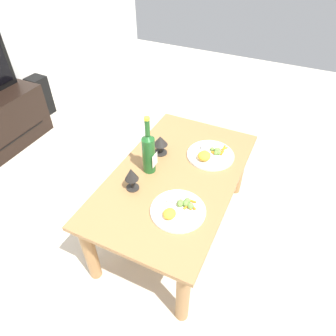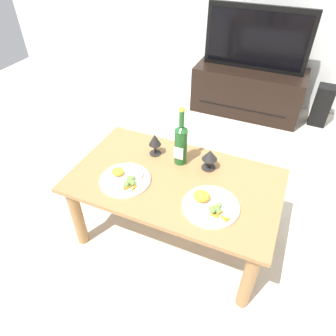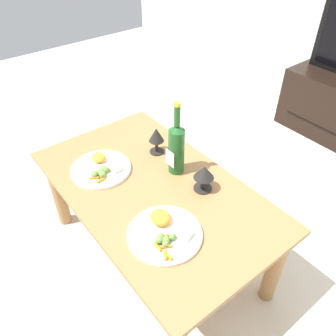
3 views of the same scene
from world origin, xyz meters
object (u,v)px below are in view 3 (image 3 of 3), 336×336
Objects in this scene: goblet_left at (156,136)px; goblet_right at (204,174)px; dinner_plate_right at (165,232)px; dining_table at (154,201)px; wine_bottle at (176,147)px; dinner_plate_left at (101,168)px.

goblet_left is 0.35m from goblet_right.
goblet_left reaches higher than dinner_plate_right.
dining_table is at bearing -130.21° from goblet_right.
dinner_plate_right is (0.27, -0.28, -0.12)m from wine_bottle.
goblet_right reaches higher than dinner_plate_right.
wine_bottle reaches higher than goblet_right.
dinner_plate_left is 0.49m from dinner_plate_right.
dinner_plate_right is at bearing -45.39° from wine_bottle.
dinner_plate_left is (-0.25, -0.12, 0.10)m from dining_table.
goblet_left reaches higher than dining_table.
goblet_right is at bearing 0.00° from goblet_left.
dinner_plate_right is at bearing -26.67° from dining_table.
dining_table is 3.99× the size of dinner_plate_right.
dinner_plate_left is at bearing -127.99° from wine_bottle.
wine_bottle is 0.41m from dinner_plate_right.
goblet_right is at bearing 109.18° from dinner_plate_right.
wine_bottle is 1.24× the size of dinner_plate_right.
goblet_right is at bearing 4.48° from wine_bottle.
dinner_plate_right is at bearing -33.11° from goblet_left.
dinner_plate_left is (-0.05, -0.29, -0.08)m from goblet_left.
wine_bottle is 0.38m from dinner_plate_left.
dinner_plate_left is (-0.39, -0.29, -0.07)m from goblet_right.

